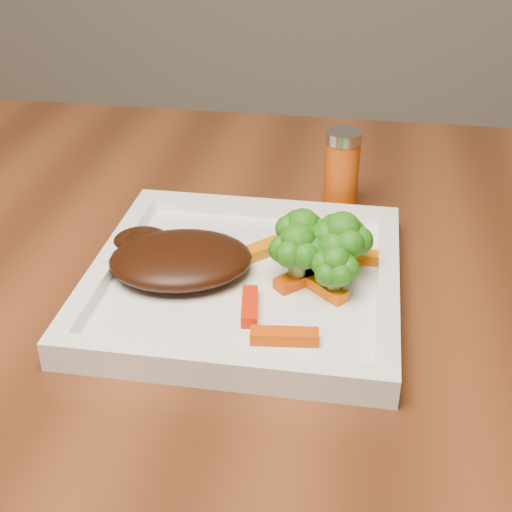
# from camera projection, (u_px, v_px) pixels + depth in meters

# --- Properties ---
(plate) EXTENTS (0.27, 0.27, 0.01)m
(plate) POSITION_uv_depth(u_px,v_px,m) (245.00, 285.00, 0.64)
(plate) COLOR white
(plate) RESTS_ON dining_table
(steak) EXTENTS (0.15, 0.13, 0.03)m
(steak) POSITION_uv_depth(u_px,v_px,m) (181.00, 259.00, 0.64)
(steak) COLOR black
(steak) RESTS_ON plate
(broccoli_0) EXTENTS (0.06, 0.06, 0.07)m
(broccoli_0) POSITION_uv_depth(u_px,v_px,m) (302.00, 233.00, 0.64)
(broccoli_0) COLOR #275F0F
(broccoli_0) RESTS_ON plate
(broccoli_1) EXTENTS (0.07, 0.07, 0.06)m
(broccoli_1) POSITION_uv_depth(u_px,v_px,m) (341.00, 246.00, 0.62)
(broccoli_1) COLOR #287513
(broccoli_1) RESTS_ON plate
(broccoli_2) EXTENTS (0.05, 0.05, 0.06)m
(broccoli_2) POSITION_uv_depth(u_px,v_px,m) (335.00, 268.00, 0.60)
(broccoli_2) COLOR #125F0F
(broccoli_2) RESTS_ON plate
(broccoli_3) EXTENTS (0.06, 0.06, 0.06)m
(broccoli_3) POSITION_uv_depth(u_px,v_px,m) (297.00, 254.00, 0.61)
(broccoli_3) COLOR #136510
(broccoli_3) RESTS_ON plate
(carrot_0) EXTENTS (0.05, 0.02, 0.01)m
(carrot_0) POSITION_uv_depth(u_px,v_px,m) (284.00, 336.00, 0.56)
(carrot_0) COLOR #C73D03
(carrot_0) RESTS_ON plate
(carrot_2) EXTENTS (0.02, 0.05, 0.01)m
(carrot_2) POSITION_uv_depth(u_px,v_px,m) (250.00, 306.00, 0.59)
(carrot_2) COLOR red
(carrot_2) RESTS_ON plate
(carrot_3) EXTENTS (0.05, 0.02, 0.01)m
(carrot_3) POSITION_uv_depth(u_px,v_px,m) (366.00, 257.00, 0.66)
(carrot_3) COLOR #F66904
(carrot_3) RESTS_ON plate
(carrot_4) EXTENTS (0.05, 0.06, 0.01)m
(carrot_4) POSITION_uv_depth(u_px,v_px,m) (272.00, 246.00, 0.68)
(carrot_4) COLOR #CB6B03
(carrot_4) RESTS_ON plate
(carrot_5) EXTENTS (0.05, 0.04, 0.01)m
(carrot_5) POSITION_uv_depth(u_px,v_px,m) (322.00, 287.00, 0.62)
(carrot_5) COLOR #EE5E03
(carrot_5) RESTS_ON plate
(carrot_6) EXTENTS (0.05, 0.05, 0.01)m
(carrot_6) POSITION_uv_depth(u_px,v_px,m) (305.00, 277.00, 0.63)
(carrot_6) COLOR #CD3F03
(carrot_6) RESTS_ON plate
(spice_shaker) EXTENTS (0.04, 0.04, 0.09)m
(spice_shaker) POSITION_uv_depth(u_px,v_px,m) (342.00, 173.00, 0.75)
(spice_shaker) COLOR #BC430A
(spice_shaker) RESTS_ON dining_table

